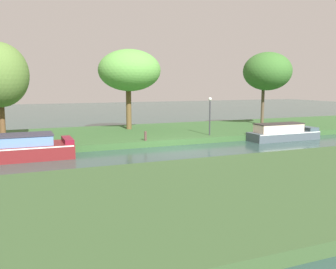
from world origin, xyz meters
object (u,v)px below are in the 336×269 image
at_px(slate_barge, 283,133).
at_px(willow_tree_centre, 130,71).
at_px(willow_tree_right, 267,71).
at_px(lamp_post, 210,111).
at_px(maroon_narrowboat, 11,149).
at_px(mooring_post_far, 275,128).
at_px(mooring_post_near, 145,136).

height_order(slate_barge, willow_tree_centre, willow_tree_centre).
bearing_deg(slate_barge, willow_tree_right, 63.55).
relative_size(slate_barge, lamp_post, 1.99).
bearing_deg(maroon_narrowboat, lamp_post, 7.71).
height_order(willow_tree_centre, lamp_post, willow_tree_centre).
distance_m(willow_tree_centre, willow_tree_right, 12.54).
bearing_deg(willow_tree_right, mooring_post_far, -119.90).
distance_m(willow_tree_centre, mooring_post_near, 7.53).
xyz_separation_m(willow_tree_centre, lamp_post, (4.39, -5.42, -3.02)).
height_order(lamp_post, mooring_post_far, lamp_post).
bearing_deg(maroon_narrowboat, slate_barge, -0.00).
relative_size(lamp_post, mooring_post_near, 4.52).
height_order(maroon_narrowboat, mooring_post_near, maroon_narrowboat).
bearing_deg(mooring_post_far, willow_tree_centre, 148.39).
bearing_deg(mooring_post_near, lamp_post, 6.61).
height_order(maroon_narrowboat, lamp_post, lamp_post).
relative_size(maroon_narrowboat, mooring_post_far, 9.08).
xyz_separation_m(slate_barge, mooring_post_near, (-10.29, 1.21, 0.17)).
bearing_deg(willow_tree_right, willow_tree_centre, 174.05).
relative_size(willow_tree_centre, willow_tree_right, 0.99).
distance_m(mooring_post_near, mooring_post_far, 10.52).
xyz_separation_m(maroon_narrowboat, mooring_post_far, (18.70, 1.21, 0.14)).
bearing_deg(slate_barge, maroon_narrowboat, 180.00).
height_order(slate_barge, mooring_post_far, slate_barge).
bearing_deg(lamp_post, mooring_post_far, -6.32).
xyz_separation_m(willow_tree_right, mooring_post_near, (-13.23, -4.71, -4.52)).
xyz_separation_m(maroon_narrowboat, willow_tree_right, (21.41, 5.92, 4.61)).
distance_m(maroon_narrowboat, lamp_post, 13.53).
xyz_separation_m(slate_barge, willow_tree_right, (2.94, 5.92, 4.69)).
xyz_separation_m(maroon_narrowboat, lamp_post, (13.32, 1.80, 1.53)).
bearing_deg(maroon_narrowboat, willow_tree_right, 15.45).
bearing_deg(slate_barge, willow_tree_centre, 142.86).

